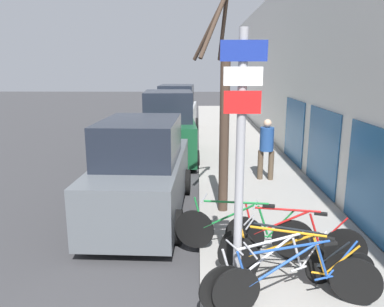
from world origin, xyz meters
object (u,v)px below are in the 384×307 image
object	(u,v)px
bicycle_0	(298,278)
bicycle_4	(293,239)
bicycle_3	(289,256)
parked_car_1	(169,129)
parked_car_2	(177,112)
parked_car_0	(142,172)
bicycle_1	(276,271)
street_tree	(223,119)
bicycle_5	(242,231)
signpost	(240,162)
pedestrian_near	(267,145)
bicycle_2	(294,265)

from	to	relation	value
bicycle_0	bicycle_4	size ratio (longest dim) A/B	1.06
bicycle_3	parked_car_1	xyz separation A→B (m)	(-2.44, 8.24, 0.59)
bicycle_4	parked_car_2	xyz separation A→B (m)	(-2.62, 12.96, 0.56)
bicycle_0	parked_car_2	bearing A→B (deg)	-4.59
bicycle_3	parked_car_1	world-z (taller)	parked_car_1
bicycle_0	parked_car_0	world-z (taller)	parked_car_0
bicycle_0	bicycle_1	xyz separation A→B (m)	(-0.25, 0.18, -0.00)
bicycle_0	bicycle_4	bearing A→B (deg)	-25.17
street_tree	parked_car_1	bearing A→B (deg)	106.45
bicycle_4	bicycle_5	distance (m)	0.84
bicycle_0	bicycle_3	xyz separation A→B (m)	(0.04, 0.64, -0.02)
parked_car_0	parked_car_2	distance (m)	10.62
signpost	parked_car_0	size ratio (longest dim) A/B	0.77
parked_car_1	pedestrian_near	bearing A→B (deg)	-48.86
bicycle_1	bicycle_2	distance (m)	0.33
bicycle_1	parked_car_1	bearing A→B (deg)	-9.54
bicycle_1	bicycle_4	bearing A→B (deg)	-49.03
parked_car_1	pedestrian_near	world-z (taller)	parked_car_1
bicycle_1	bicycle_4	world-z (taller)	bicycle_4
parked_car_0	parked_car_2	size ratio (longest dim) A/B	1.04
bicycle_2	parked_car_1	xyz separation A→B (m)	(-2.44, 8.54, 0.56)
parked_car_0	bicycle_3	bearing A→B (deg)	-45.88
bicycle_2	bicycle_4	world-z (taller)	bicycle_4
signpost	bicycle_5	xyz separation A→B (m)	(0.23, 1.32, -1.57)
bicycle_3	pedestrian_near	size ratio (longest dim) A/B	1.16
bicycle_4	bicycle_5	xyz separation A→B (m)	(-0.81, 0.24, 0.01)
bicycle_0	parked_car_0	xyz separation A→B (m)	(-2.59, 3.53, 0.47)
signpost	parked_car_2	xyz separation A→B (m)	(-1.58, 14.05, -1.02)
bicycle_2	street_tree	xyz separation A→B (m)	(-0.85, 3.14, 1.67)
bicycle_1	bicycle_3	size ratio (longest dim) A/B	1.07
signpost	bicycle_2	xyz separation A→B (m)	(0.84, 0.25, -1.58)
bicycle_0	bicycle_1	size ratio (longest dim) A/B	1.08
street_tree	bicycle_1	bearing A→B (deg)	-80.34
bicycle_0	bicycle_5	world-z (taller)	bicycle_5
parked_car_2	street_tree	world-z (taller)	street_tree
bicycle_4	pedestrian_near	bearing A→B (deg)	12.36
parked_car_0	street_tree	distance (m)	2.15
signpost	bicycle_2	world-z (taller)	signpost
signpost	street_tree	world-z (taller)	street_tree
bicycle_0	street_tree	xyz separation A→B (m)	(-0.81, 3.48, 1.68)
parked_car_0	pedestrian_near	world-z (taller)	parked_car_0
bicycle_0	bicycle_2	xyz separation A→B (m)	(0.04, 0.35, 0.01)
signpost	bicycle_1	world-z (taller)	signpost
parked_car_0	pedestrian_near	bearing A→B (deg)	38.11
pedestrian_near	signpost	bearing A→B (deg)	86.88
parked_car_0	street_tree	world-z (taller)	street_tree
bicycle_3	signpost	bearing A→B (deg)	149.20
parked_car_1	street_tree	distance (m)	5.74
bicycle_4	pedestrian_near	world-z (taller)	pedestrian_near
parked_car_2	street_tree	bearing A→B (deg)	-79.84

